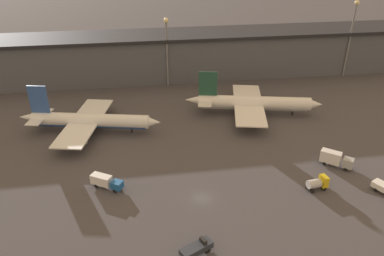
{
  "coord_description": "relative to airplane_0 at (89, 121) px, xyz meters",
  "views": [
    {
      "loc": [
        -12.12,
        -64.24,
        51.66
      ],
      "look_at": [
        1.24,
        21.74,
        6.0
      ],
      "focal_mm": 35.0,
      "sensor_mm": 36.0,
      "label": 1
    }
  ],
  "objects": [
    {
      "name": "ground",
      "position": [
        26.77,
        -35.58,
        -3.48
      ],
      "size": [
        600.0,
        600.0,
        0.0
      ],
      "primitive_type": "plane",
      "color": "#423F44"
    },
    {
      "name": "terminal_building",
      "position": [
        26.77,
        43.34,
        5.23
      ],
      "size": [
        237.77,
        20.52,
        17.29
      ],
      "color": "#4C515B",
      "rests_on": "ground"
    },
    {
      "name": "airplane_0",
      "position": [
        0.0,
        0.0,
        0.0
      ],
      "size": [
        41.35,
        32.28,
        13.81
      ],
      "rotation": [
        0.0,
        0.0,
        -0.22
      ],
      "color": "white",
      "rests_on": "ground"
    },
    {
      "name": "airplane_1",
      "position": [
        50.22,
        4.33,
        0.19
      ],
      "size": [
        43.04,
        33.22,
        13.73
      ],
      "rotation": [
        0.0,
        0.0,
        -0.22
      ],
      "color": "white",
      "rests_on": "ground"
    },
    {
      "name": "service_vehicle_0",
      "position": [
        53.05,
        -36.43,
        -1.77
      ],
      "size": [
        4.84,
        2.79,
        3.24
      ],
      "rotation": [
        0.0,
        0.0,
        0.13
      ],
      "color": "gold",
      "rests_on": "ground"
    },
    {
      "name": "service_vehicle_1",
      "position": [
        23.06,
        -51.15,
        -2.18
      ],
      "size": [
        6.51,
        4.77,
        2.75
      ],
      "rotation": [
        0.0,
        0.0,
        0.46
      ],
      "color": "#282D38",
      "rests_on": "ground"
    },
    {
      "name": "service_vehicle_2",
      "position": [
        5.97,
        -28.43,
        -1.76
      ],
      "size": [
        7.64,
        5.75,
        3.0
      ],
      "rotation": [
        0.0,
        0.0,
        -0.54
      ],
      "color": "#195199",
      "rests_on": "ground"
    },
    {
      "name": "service_vehicle_4",
      "position": [
        61.64,
        -27.99,
        -1.41
      ],
      "size": [
        7.41,
        6.7,
        3.76
      ],
      "rotation": [
        0.0,
        0.0,
        -0.69
      ],
      "color": "#9EA3A8",
      "rests_on": "ground"
    },
    {
      "name": "lamp_post_1",
      "position": [
        26.17,
        33.75,
        12.48
      ],
      "size": [
        1.8,
        1.8,
        25.1
      ],
      "color": "slate",
      "rests_on": "ground"
    },
    {
      "name": "lamp_post_2",
      "position": [
        97.57,
        33.75,
        14.76
      ],
      "size": [
        1.8,
        1.8,
        29.28
      ],
      "color": "slate",
      "rests_on": "ground"
    }
  ]
}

